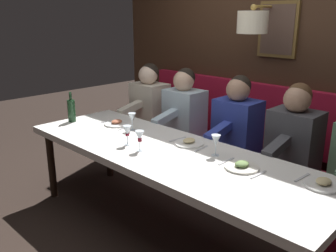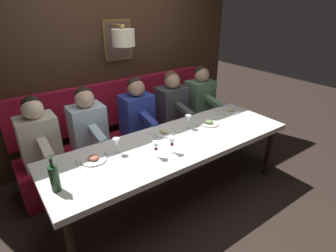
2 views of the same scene
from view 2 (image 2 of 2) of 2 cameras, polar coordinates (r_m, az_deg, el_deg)
ground_plane at (r=3.33m, az=1.15°, el=-14.57°), size 12.00×12.00×0.00m
dining_table at (r=2.94m, az=1.26°, el=-4.36°), size 0.90×2.75×0.74m
banquette_bench at (r=3.82m, az=-6.88°, el=-4.88°), size 0.52×2.95×0.45m
back_wall_panel at (r=3.90m, az=-12.02°, el=13.39°), size 0.59×4.15×2.90m
diner_nearest at (r=4.19m, az=6.83°, el=6.82°), size 0.60×0.40×0.79m
diner_near at (r=3.86m, az=0.76°, el=5.36°), size 0.60×0.40×0.79m
diner_middle at (r=3.58m, az=-6.61°, el=3.50°), size 0.60×0.40×0.79m
diner_far at (r=3.33m, az=-16.67°, el=0.86°), size 0.60×0.40×0.79m
diner_farthest at (r=3.22m, az=-25.76°, el=-1.56°), size 0.60×0.40×0.79m
place_setting_0 at (r=2.68m, az=-15.42°, el=-6.74°), size 0.24×0.32×0.05m
place_setting_1 at (r=3.08m, az=-0.81°, el=-1.32°), size 0.24×0.32×0.05m
place_setting_2 at (r=3.77m, az=12.98°, el=3.19°), size 0.24×0.31×0.05m
place_setting_3 at (r=3.34m, az=8.58°, el=0.64°), size 0.24×0.31×0.05m
wine_glass_0 at (r=3.17m, az=4.27°, el=1.48°), size 0.07×0.07×0.16m
wine_glass_1 at (r=2.70m, az=-10.83°, el=-3.49°), size 0.07×0.07×0.16m
wine_glass_2 at (r=2.67m, az=0.84°, el=-3.38°), size 0.07×0.07×0.16m
wine_glass_3 at (r=2.59m, az=-2.57°, el=-4.29°), size 0.07×0.07×0.16m
wine_bottle at (r=2.34m, az=-22.82°, el=-10.08°), size 0.08×0.08×0.30m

